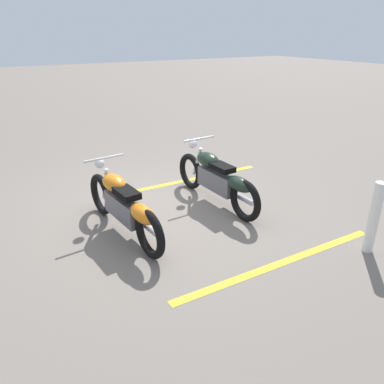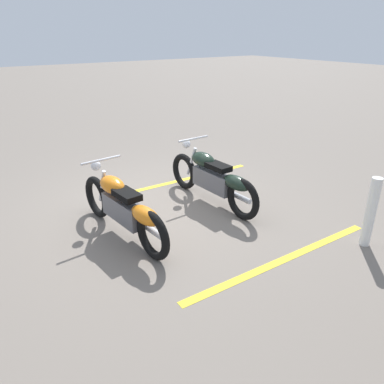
% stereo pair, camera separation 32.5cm
% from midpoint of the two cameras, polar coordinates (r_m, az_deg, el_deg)
% --- Properties ---
extents(ground_plane, '(60.00, 60.00, 0.00)m').
position_cam_midpoint_polar(ground_plane, '(6.36, -6.93, -2.21)').
color(ground_plane, slate).
extents(motorcycle_bright_foreground, '(2.23, 0.62, 1.04)m').
position_cam_midpoint_polar(motorcycle_bright_foreground, '(5.34, -12.16, -2.36)').
color(motorcycle_bright_foreground, black).
rests_on(motorcycle_bright_foreground, ground).
extents(motorcycle_dark_foreground, '(2.23, 0.62, 1.04)m').
position_cam_midpoint_polar(motorcycle_dark_foreground, '(6.26, 1.81, 2.13)').
color(motorcycle_dark_foreground, black).
rests_on(motorcycle_dark_foreground, ground).
extents(bollard_post, '(0.14, 0.14, 1.00)m').
position_cam_midpoint_polar(bollard_post, '(5.48, 24.18, -2.89)').
color(bollard_post, white).
rests_on(bollard_post, ground).
extents(parking_stripe_near, '(0.17, 3.20, 0.01)m').
position_cam_midpoint_polar(parking_stripe_near, '(7.42, -2.95, 1.81)').
color(parking_stripe_near, yellow).
rests_on(parking_stripe_near, ground).
extents(parking_stripe_mid, '(0.17, 3.20, 0.01)m').
position_cam_midpoint_polar(parking_stripe_mid, '(5.03, 12.09, -10.12)').
color(parking_stripe_mid, yellow).
rests_on(parking_stripe_mid, ground).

